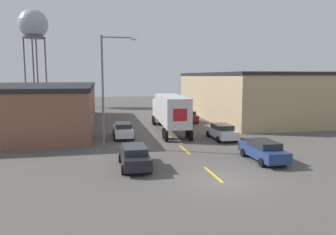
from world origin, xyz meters
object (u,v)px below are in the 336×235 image
Objects in this scene: parked_car_left_far at (123,130)px; street_lamp at (107,84)px; parked_car_left_near at (134,156)px; parked_car_right_mid at (222,131)px; semi_truck at (169,110)px; parked_car_right_near at (263,150)px; water_tower at (33,25)px; parked_car_right_far at (188,116)px.

street_lamp is (-1.59, -4.29, 4.64)m from parked_car_left_far.
parked_car_right_mid is (9.25, 8.09, 0.00)m from parked_car_left_near.
semi_truck is 10.44m from street_lamp.
parked_car_right_mid is at bearing 90.00° from parked_car_right_near.
street_lamp reaches higher than parked_car_left_near.
parked_car_right_mid is 11.88m from street_lamp.
parked_car_left_near is 1.00× the size of parked_car_right_mid.
parked_car_left_near is (-5.30, -13.89, -1.58)m from semi_truck.
water_tower is (-14.61, 37.35, 15.12)m from parked_car_left_far.
street_lamp reaches higher than parked_car_right_near.
street_lamp reaches higher than parked_car_right_far.
semi_truck is 2.92× the size of parked_car_right_near.
parked_car_right_near is 1.00× the size of parked_car_right_far.
parked_car_right_mid is (3.95, -5.80, -1.58)m from semi_truck.
parked_car_right_near and parked_car_left_near have the same top height.
parked_car_left_far is (0.00, 10.95, 0.00)m from parked_car_left_near.
parked_car_right_near is 13.64m from street_lamp.
water_tower reaches higher than parked_car_right_near.
parked_car_right_mid is at bearing -59.32° from water_tower.
parked_car_right_far is (9.25, 20.53, 0.00)m from parked_car_left_near.
parked_car_right_mid is at bearing -17.20° from parked_car_left_far.
parked_car_right_far is at bearing 51.98° from street_lamp.
parked_car_right_mid is at bearing 7.49° from street_lamp.
parked_car_right_near is 1.00× the size of parked_car_left_near.
parked_car_left_far is 1.00× the size of parked_car_right_mid.
parked_car_left_near and parked_car_left_far have the same top height.
water_tower reaches higher than parked_car_left_far.
parked_car_right_far is at bearing 46.00° from parked_car_left_far.
semi_truck is at bearing 46.38° from street_lamp.
parked_car_right_near is at bearing -63.80° from water_tower.
parked_car_right_near is at bearing -32.24° from street_lamp.
semi_truck is 2.92× the size of parked_car_right_far.
semi_truck is 7.89m from parked_car_right_far.
water_tower is at bearing 120.68° from parked_car_right_mid.
parked_car_right_near is at bearing -90.00° from parked_car_right_far.
parked_car_left_far is at bearing 162.80° from parked_car_right_mid.
water_tower reaches higher than parked_car_right_far.
parked_car_right_near is 14.47m from parked_car_left_far.
street_lamp is (-10.84, -1.42, 4.64)m from parked_car_right_mid.
street_lamp reaches higher than semi_truck.
parked_car_left_far is 0.50× the size of street_lamp.
water_tower reaches higher than street_lamp.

